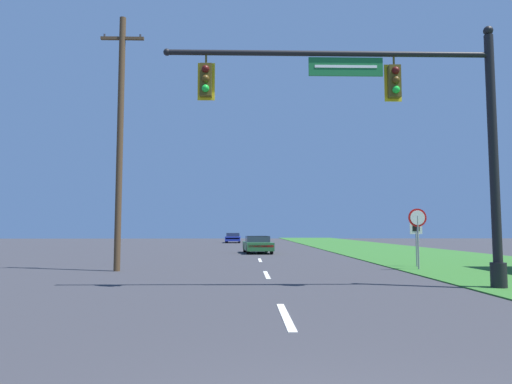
{
  "coord_description": "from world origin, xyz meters",
  "views": [
    {
      "loc": [
        -0.78,
        -2.98,
        1.69
      ],
      "look_at": [
        0.0,
        31.39,
        4.49
      ],
      "focal_mm": 32.0,
      "sensor_mm": 36.0,
      "label": 1
    }
  ],
  "objects_px": {
    "signal_mast": "(410,126)",
    "far_car": "(233,238)",
    "utility_pole_near": "(120,138)",
    "car_ahead": "(258,244)",
    "stop_sign": "(418,225)",
    "route_sign_post": "(416,233)"
  },
  "relations": [
    {
      "from": "signal_mast",
      "to": "utility_pole_near",
      "type": "bearing_deg",
      "value": 149.89
    },
    {
      "from": "car_ahead",
      "to": "stop_sign",
      "type": "distance_m",
      "value": 15.06
    },
    {
      "from": "far_car",
      "to": "car_ahead",
      "type": "bearing_deg",
      "value": -84.42
    },
    {
      "from": "utility_pole_near",
      "to": "car_ahead",
      "type": "bearing_deg",
      "value": 66.28
    },
    {
      "from": "route_sign_post",
      "to": "car_ahead",
      "type": "bearing_deg",
      "value": 118.81
    },
    {
      "from": "far_car",
      "to": "utility_pole_near",
      "type": "height_order",
      "value": "utility_pole_near"
    },
    {
      "from": "far_car",
      "to": "route_sign_post",
      "type": "bearing_deg",
      "value": -76.11
    },
    {
      "from": "car_ahead",
      "to": "signal_mast",
      "type": "bearing_deg",
      "value": -78.63
    },
    {
      "from": "stop_sign",
      "to": "route_sign_post",
      "type": "bearing_deg",
      "value": 72.23
    },
    {
      "from": "utility_pole_near",
      "to": "far_car",
      "type": "bearing_deg",
      "value": 84.63
    },
    {
      "from": "car_ahead",
      "to": "utility_pole_near",
      "type": "relative_size",
      "value": 0.42
    },
    {
      "from": "car_ahead",
      "to": "stop_sign",
      "type": "relative_size",
      "value": 1.77
    },
    {
      "from": "signal_mast",
      "to": "utility_pole_near",
      "type": "height_order",
      "value": "utility_pole_near"
    },
    {
      "from": "signal_mast",
      "to": "far_car",
      "type": "bearing_deg",
      "value": 98.15
    },
    {
      "from": "signal_mast",
      "to": "route_sign_post",
      "type": "height_order",
      "value": "signal_mast"
    },
    {
      "from": "far_car",
      "to": "route_sign_post",
      "type": "relative_size",
      "value": 2.22
    },
    {
      "from": "route_sign_post",
      "to": "utility_pole_near",
      "type": "xyz_separation_m",
      "value": [
        -12.78,
        -1.5,
        3.93
      ]
    },
    {
      "from": "signal_mast",
      "to": "route_sign_post",
      "type": "relative_size",
      "value": 4.83
    },
    {
      "from": "signal_mast",
      "to": "far_car",
      "type": "xyz_separation_m",
      "value": [
        -6.35,
        44.33,
        -4.08
      ]
    },
    {
      "from": "route_sign_post",
      "to": "utility_pole_near",
      "type": "height_order",
      "value": "utility_pole_near"
    },
    {
      "from": "stop_sign",
      "to": "utility_pole_near",
      "type": "xyz_separation_m",
      "value": [
        -12.34,
        -0.13,
        3.59
      ]
    },
    {
      "from": "signal_mast",
      "to": "route_sign_post",
      "type": "xyz_separation_m",
      "value": [
        2.81,
        7.28,
        -3.16
      ]
    }
  ]
}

